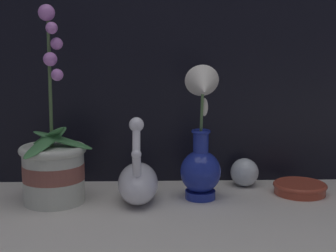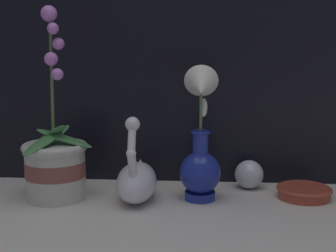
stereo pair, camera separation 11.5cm
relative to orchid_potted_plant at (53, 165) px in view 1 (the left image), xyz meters
The scene contains 6 objects.
ground_plane 0.34m from the orchid_potted_plant, 20.66° to the right, with size 2.80×2.80×0.00m, color beige.
orchid_potted_plant is the anchor object (origin of this frame).
swan_figurine 0.21m from the orchid_potted_plant, ahead, with size 0.10×0.19×0.22m.
blue_vase 0.36m from the orchid_potted_plant, ahead, with size 0.10×0.13×0.33m.
glass_sphere 0.51m from the orchid_potted_plant, 13.82° to the left, with size 0.08×0.08×0.08m.
amber_dish 0.63m from the orchid_potted_plant, ahead, with size 0.14×0.14×0.03m.
Camera 1 is at (-0.06, -0.99, 0.37)m, focal length 50.00 mm.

